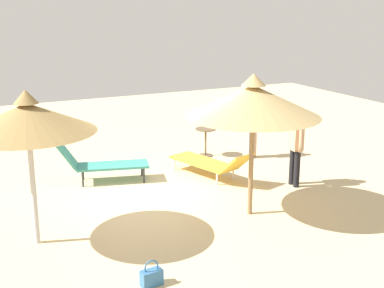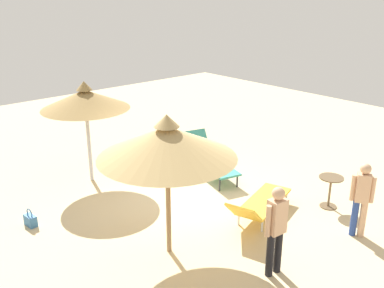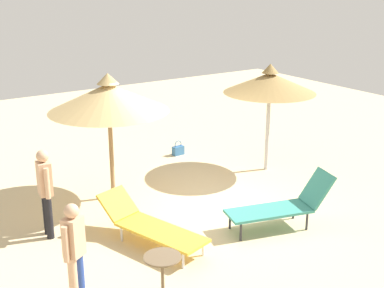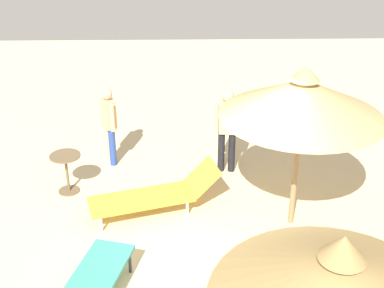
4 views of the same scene
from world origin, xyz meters
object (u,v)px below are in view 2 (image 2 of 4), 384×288
parasol_umbrella_center (85,99)px  side_table_round (330,187)px  lounge_chair_far_left (259,204)px  lounge_chair_front (210,159)px  person_standing_near_left (276,225)px  parasol_umbrella_edge (167,142)px  handbag (30,220)px  person_standing_near_right (362,196)px

parasol_umbrella_center → side_table_round: bearing=34.1°
lounge_chair_far_left → side_table_round: bearing=66.9°
lounge_chair_front → side_table_round: (3.08, 0.79, 0.04)m
parasol_umbrella_center → lounge_chair_front: size_ratio=1.24×
lounge_chair_front → person_standing_near_left: person_standing_near_left is taller
parasol_umbrella_edge → lounge_chair_front: bearing=124.2°
parasol_umbrella_edge → parasol_umbrella_center: (-3.85, 0.51, -0.04)m
lounge_chair_front → lounge_chair_far_left: 2.53m
handbag → side_table_round: size_ratio=0.54×
parasol_umbrella_edge → lounge_chair_far_left: (0.33, 2.19, -1.82)m
handbag → side_table_round: 6.54m
lounge_chair_far_left → person_standing_near_left: bearing=-42.4°
parasol_umbrella_center → person_standing_near_right: 6.60m
parasol_umbrella_edge → person_standing_near_right: bearing=56.8°
parasol_umbrella_edge → parasol_umbrella_center: bearing=172.5°
parasol_umbrella_edge → lounge_chair_front: (-2.05, 3.02, -1.72)m
parasol_umbrella_center → person_standing_near_left: parasol_umbrella_center is taller
person_standing_near_left → side_table_round: (-0.70, 2.88, -0.45)m
person_standing_near_left → parasol_umbrella_center: bearing=-175.7°
parasol_umbrella_center → handbag: (1.21, -2.10, -2.01)m
lounge_chair_front → parasol_umbrella_edge: bearing=-55.8°
parasol_umbrella_center → person_standing_near_left: size_ratio=1.57×
parasol_umbrella_edge → handbag: (-2.64, -1.59, -2.05)m
person_standing_near_left → handbag: bearing=-150.0°
handbag → side_table_round: bearing=55.8°
lounge_chair_front → side_table_round: lounge_chair_front is taller
parasol_umbrella_center → side_table_round: parasol_umbrella_center is taller
lounge_chair_front → side_table_round: size_ratio=2.86×
side_table_round → lounge_chair_front: bearing=-165.6°
lounge_chair_far_left → side_table_round: lounge_chair_far_left is taller
handbag → person_standing_near_left: bearing=30.0°
person_standing_near_right → side_table_round: bearing=147.8°
parasol_umbrella_center → person_standing_near_right: (5.92, 2.65, -1.27)m
lounge_chair_far_left → parasol_umbrella_edge: bearing=-98.7°
handbag → parasol_umbrella_edge: bearing=31.1°
person_standing_near_right → side_table_round: size_ratio=2.12×
person_standing_near_right → person_standing_near_left: bearing=-98.8°
person_standing_near_right → lounge_chair_far_left: bearing=-150.9°
parasol_umbrella_edge → side_table_round: (1.02, 3.81, -1.69)m
parasol_umbrella_edge → person_standing_near_right: size_ratio=1.72×
lounge_chair_far_left → side_table_round: size_ratio=3.08×
parasol_umbrella_center → lounge_chair_front: parasol_umbrella_center is taller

